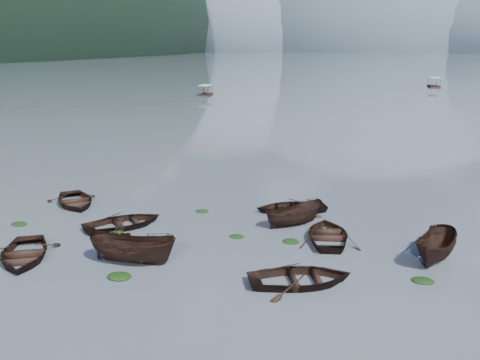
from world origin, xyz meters
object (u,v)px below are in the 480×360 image
(rowboat_0, at_px, (24,259))
(pontoon_centre, at_px, (434,87))
(rowboat_3, at_px, (328,239))
(pontoon_left, at_px, (206,95))

(rowboat_0, relative_size, pontoon_centre, 0.81)
(rowboat_3, relative_size, pontoon_left, 0.87)
(rowboat_0, height_order, pontoon_centre, pontoon_centre)
(pontoon_centre, bearing_deg, pontoon_left, -147.58)
(rowboat_0, xyz_separation_m, pontoon_left, (-24.14, 84.55, 0.00))
(pontoon_left, xyz_separation_m, pontoon_centre, (45.82, 38.62, 0.00))
(pontoon_left, distance_m, pontoon_centre, 59.92)
(rowboat_3, distance_m, pontoon_left, 85.88)
(rowboat_3, xyz_separation_m, pontoon_left, (-38.16, 76.94, 0.00))
(pontoon_centre, bearing_deg, rowboat_3, -101.50)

